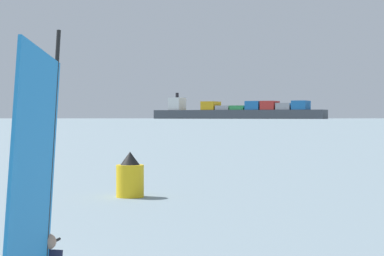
# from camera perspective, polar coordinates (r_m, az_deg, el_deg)

# --- Properties ---
(cargo_ship) EXTENTS (193.10, 137.99, 32.09)m
(cargo_ship) POSITION_cam_1_polar(r_m,az_deg,el_deg) (835.41, 3.92, 1.36)
(cargo_ship) COLOR #3F444C
(cargo_ship) RESTS_ON ground_plane
(distant_headland) EXTENTS (1037.87, 443.83, 53.36)m
(distant_headland) POSITION_cam_1_polar(r_m,az_deg,el_deg) (1328.64, 0.39, 1.99)
(distant_headland) COLOR #60665B
(distant_headland) RESTS_ON ground_plane
(channel_buoy) EXTENTS (1.05, 1.05, 1.72)m
(channel_buoy) POSITION_cam_1_polar(r_m,az_deg,el_deg) (26.49, -5.09, -4.02)
(channel_buoy) COLOR yellow
(channel_buoy) RESTS_ON ground_plane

